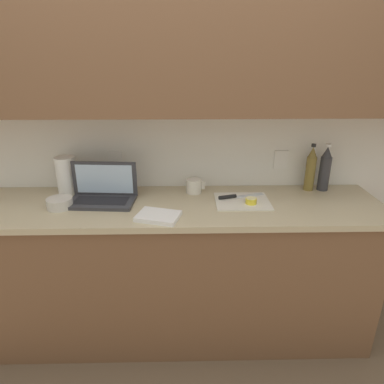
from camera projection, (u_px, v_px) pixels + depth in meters
ground_plane at (174, 328)px, 2.34m from camera, size 12.00×12.00×0.00m
wall_back at (170, 88)px, 1.98m from camera, size 5.20×0.38×2.60m
counter_unit at (170, 269)px, 2.17m from camera, size 2.49×0.60×0.92m
laptop at (103, 193)px, 2.02m from camera, size 0.40×0.24×0.23m
cutting_board at (242, 201)px, 2.03m from camera, size 0.32×0.27×0.01m
knife at (233, 196)px, 2.07m from camera, size 0.29×0.11×0.02m
lemon_half_cut at (251, 201)px, 1.98m from camera, size 0.06×0.06×0.03m
bottle_green_soda at (311, 169)px, 2.17m from camera, size 0.06×0.06×0.30m
bottle_oil_tall at (325, 169)px, 2.17m from camera, size 0.07×0.07×0.30m
measuring_cup at (194, 186)px, 2.16m from camera, size 0.12×0.10×0.09m
bowl_white at (60, 203)px, 1.94m from camera, size 0.14×0.14×0.06m
paper_towel_roll at (67, 175)px, 2.12m from camera, size 0.12×0.12×0.23m
dish_towel at (158, 216)px, 1.82m from camera, size 0.26×0.22×0.02m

